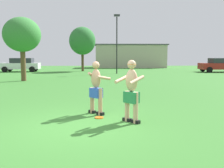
{
  "coord_description": "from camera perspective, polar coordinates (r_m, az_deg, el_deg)",
  "views": [
    {
      "loc": [
        0.71,
        -6.17,
        1.81
      ],
      "look_at": [
        0.96,
        1.36,
        0.95
      ],
      "focal_mm": 39.18,
      "sensor_mm": 36.0,
      "label": 1
    }
  ],
  "objects": [
    {
      "name": "ground_plane",
      "position": [
        6.47,
        -8.26,
        -9.77
      ],
      "size": [
        80.0,
        80.0,
        0.0
      ],
      "primitive_type": "plane",
      "color": "#38752D"
    },
    {
      "name": "player_near",
      "position": [
        7.6,
        -3.71,
        -0.6
      ],
      "size": [
        0.74,
        0.84,
        1.65
      ],
      "color": "black",
      "rests_on": "ground_plane"
    },
    {
      "name": "player_in_green",
      "position": [
        6.63,
        4.54,
        -0.97
      ],
      "size": [
        0.82,
        0.84,
        1.72
      ],
      "color": "black",
      "rests_on": "ground_plane"
    },
    {
      "name": "frisbee",
      "position": [
        7.25,
        -3.03,
        -7.84
      ],
      "size": [
        0.26,
        0.26,
        0.03
      ],
      "primitive_type": "cylinder",
      "color": "orange",
      "rests_on": "ground_plane"
    },
    {
      "name": "car_red_near_post",
      "position": [
        30.46,
        23.81,
        4.12
      ],
      "size": [
        4.33,
        2.09,
        1.58
      ],
      "color": "maroon",
      "rests_on": "ground_plane"
    },
    {
      "name": "car_white_mid_lot",
      "position": [
        30.4,
        -20.49,
        4.26
      ],
      "size": [
        4.4,
        2.23,
        1.58
      ],
      "color": "white",
      "rests_on": "ground_plane"
    },
    {
      "name": "lamp_post",
      "position": [
        25.42,
        1.13,
        10.71
      ],
      "size": [
        0.6,
        0.24,
        6.01
      ],
      "color": "black",
      "rests_on": "ground_plane"
    },
    {
      "name": "outbuilding_behind_lot",
      "position": [
        39.2,
        4.26,
        6.54
      ],
      "size": [
        11.25,
        4.53,
        3.64
      ],
      "color": "#B2A893",
      "rests_on": "ground_plane"
    },
    {
      "name": "tree_left_field",
      "position": [
        29.69,
        -6.94,
        9.93
      ],
      "size": [
        3.12,
        3.12,
        5.26
      ],
      "color": "#4C3823",
      "rests_on": "ground_plane"
    },
    {
      "name": "tree_right_field",
      "position": [
        19.03,
        -20.26,
        10.66
      ],
      "size": [
        2.66,
        2.66,
        4.59
      ],
      "color": "brown",
      "rests_on": "ground_plane"
    }
  ]
}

